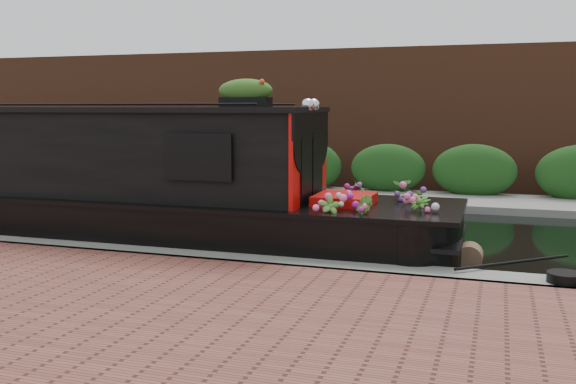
% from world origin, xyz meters
% --- Properties ---
extents(ground, '(80.00, 80.00, 0.00)m').
position_xyz_m(ground, '(0.00, 0.00, 0.00)').
color(ground, black).
rests_on(ground, ground).
extents(near_bank_coping, '(40.00, 0.60, 0.50)m').
position_xyz_m(near_bank_coping, '(0.00, -3.30, 0.00)').
color(near_bank_coping, slate).
rests_on(near_bank_coping, ground).
extents(far_bank_path, '(40.00, 2.40, 0.34)m').
position_xyz_m(far_bank_path, '(0.00, 4.20, 0.00)').
color(far_bank_path, gray).
rests_on(far_bank_path, ground).
extents(far_hedge, '(40.00, 1.10, 2.80)m').
position_xyz_m(far_hedge, '(0.00, 5.10, 0.00)').
color(far_hedge, '#1C4717').
rests_on(far_hedge, ground).
extents(far_brick_wall, '(40.00, 1.00, 8.00)m').
position_xyz_m(far_brick_wall, '(0.00, 7.20, 0.00)').
color(far_brick_wall, brown).
rests_on(far_brick_wall, ground).
extents(narrowboat, '(12.90, 2.35, 3.02)m').
position_xyz_m(narrowboat, '(-2.33, -2.02, 0.90)').
color(narrowboat, black).
rests_on(narrowboat, ground).
extents(rope_fender, '(0.37, 0.41, 0.37)m').
position_xyz_m(rope_fender, '(4.52, -2.02, 0.19)').
color(rope_fender, brown).
rests_on(rope_fender, ground).
extents(coiled_mooring_rope, '(0.42, 0.42, 0.12)m').
position_xyz_m(coiled_mooring_rope, '(5.68, -3.32, 0.31)').
color(coiled_mooring_rope, black).
rests_on(coiled_mooring_rope, near_bank_coping).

